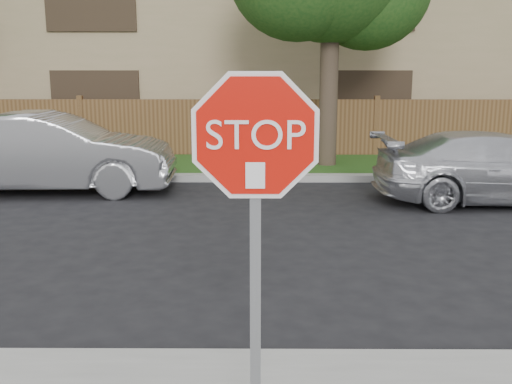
{
  "coord_description": "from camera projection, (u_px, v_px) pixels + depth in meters",
  "views": [
    {
      "loc": [
        0.85,
        -4.83,
        2.55
      ],
      "look_at": [
        0.83,
        -0.9,
        1.7
      ],
      "focal_mm": 42.0,
      "sensor_mm": 36.0,
      "label": 1
    }
  ],
  "objects": [
    {
      "name": "grass_strip",
      "position": [
        225.0,
        166.0,
        14.83
      ],
      "size": [
        70.0,
        3.0,
        0.12
      ],
      "primitive_type": "cube",
      "color": "#1E4714",
      "rests_on": "ground"
    },
    {
      "name": "far_curb",
      "position": [
        221.0,
        178.0,
        13.22
      ],
      "size": [
        70.0,
        0.3,
        0.15
      ],
      "primitive_type": "cube",
      "color": "gray",
      "rests_on": "ground"
    },
    {
      "name": "apartment_building",
      "position": [
        236.0,
        35.0,
        21.14
      ],
      "size": [
        35.2,
        9.2,
        7.2
      ],
      "color": "#9D8A61",
      "rests_on": "ground"
    },
    {
      "name": "sedan_right",
      "position": [
        498.0,
        168.0,
        11.06
      ],
      "size": [
        4.55,
        1.92,
        1.31
      ],
      "primitive_type": "imported",
      "rotation": [
        0.0,
        0.0,
        1.59
      ],
      "color": "silver",
      "rests_on": "ground"
    },
    {
      "name": "fence",
      "position": [
        229.0,
        129.0,
        16.24
      ],
      "size": [
        70.0,
        0.12,
        1.6
      ],
      "primitive_type": "cube",
      "color": "#52351D",
      "rests_on": "ground"
    },
    {
      "name": "stop_sign",
      "position": [
        255.0,
        191.0,
        3.43
      ],
      "size": [
        1.01,
        0.13,
        2.55
      ],
      "color": "gray",
      "rests_on": "sidewalk_near"
    },
    {
      "name": "ground",
      "position": [
        163.0,
        359.0,
        5.27
      ],
      "size": [
        90.0,
        90.0,
        0.0
      ],
      "primitive_type": "plane",
      "color": "black",
      "rests_on": "ground"
    },
    {
      "name": "sedan_left",
      "position": [
        51.0,
        153.0,
        11.93
      ],
      "size": [
        4.91,
        1.88,
        1.6
      ],
      "primitive_type": "imported",
      "rotation": [
        0.0,
        0.0,
        1.61
      ],
      "color": "#A6A7AA",
      "rests_on": "ground"
    }
  ]
}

